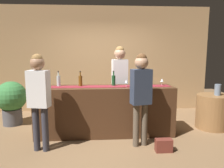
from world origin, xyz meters
TOP-DOWN VIEW (x-y plane):
  - ground_plane at (0.00, 0.00)m, footprint 10.00×10.00m
  - back_wall at (0.00, 1.90)m, footprint 6.00×0.12m
  - bar_counter at (0.00, 0.00)m, footprint 2.73×0.60m
  - counter_runner_cloth at (0.00, 0.00)m, footprint 2.59×0.28m
  - wine_bottle_clear at (-0.92, 0.10)m, footprint 0.07×0.07m
  - wine_bottle_green at (0.18, 0.09)m, footprint 0.07×0.07m
  - wine_bottle_amber at (-0.49, 0.08)m, footprint 0.07×0.07m
  - wine_glass_near_customer at (0.42, -0.08)m, footprint 0.07×0.07m
  - wine_glass_mid_counter at (1.17, 0.05)m, footprint 0.07×0.07m
  - bartender at (0.36, 0.58)m, footprint 0.36×0.25m
  - customer_sipping at (0.61, -0.58)m, footprint 0.38×0.27m
  - customer_browsing at (-1.11, -0.66)m, footprint 0.37×0.26m
  - round_side_table at (2.36, 0.21)m, footprint 0.68×0.68m
  - vase_on_side_table at (2.44, 0.18)m, footprint 0.13×0.13m
  - potted_plant_tall at (-2.11, 0.74)m, footprint 0.69×0.69m
  - handbag at (0.96, -0.85)m, footprint 0.28×0.14m

SIDE VIEW (x-z plane):
  - ground_plane at x=0.00m, z-range 0.00..0.00m
  - handbag at x=0.96m, z-range 0.00..0.22m
  - round_side_table at x=2.36m, z-range 0.00..0.74m
  - bar_counter at x=0.00m, z-range 0.00..0.99m
  - potted_plant_tall at x=-2.11m, z-range 0.08..1.08m
  - vase_on_side_table at x=2.44m, z-range 0.74..0.98m
  - counter_runner_cloth at x=0.00m, z-range 0.99..0.99m
  - customer_browsing at x=-1.11m, z-range 0.19..1.83m
  - customer_sipping at x=0.61m, z-range 0.19..1.83m
  - wine_glass_near_customer at x=0.42m, z-range 1.02..1.16m
  - wine_glass_mid_counter at x=1.17m, z-range 1.02..1.16m
  - wine_bottle_clear at x=-0.92m, z-range 0.95..1.25m
  - wine_bottle_green at x=0.18m, z-range 0.95..1.25m
  - wine_bottle_amber at x=-0.49m, z-range 0.95..1.25m
  - bartender at x=0.36m, z-range 0.23..2.02m
  - back_wall at x=0.00m, z-range 0.00..2.90m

